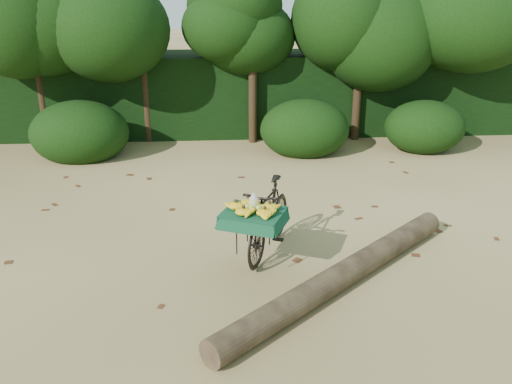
{
  "coord_description": "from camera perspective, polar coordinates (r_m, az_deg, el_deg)",
  "views": [
    {
      "loc": [
        -0.23,
        -6.36,
        3.2
      ],
      "look_at": [
        0.19,
        -0.32,
        0.91
      ],
      "focal_mm": 38.0,
      "sensor_mm": 36.0,
      "label": 1
    }
  ],
  "objects": [
    {
      "name": "ground",
      "position": [
        7.13,
        -1.7,
        -5.99
      ],
      "size": [
        80.0,
        80.0,
        0.0
      ],
      "primitive_type": "plane",
      "color": "tan",
      "rests_on": "ground"
    },
    {
      "name": "vendor_bicycle",
      "position": [
        6.83,
        1.32,
        -2.68
      ],
      "size": [
        1.17,
        1.76,
        0.96
      ],
      "rotation": [
        0.0,
        0.0,
        -0.4
      ],
      "color": "black",
      "rests_on": "ground"
    },
    {
      "name": "tree_row",
      "position": [
        11.93,
        -6.15,
        14.83
      ],
      "size": [
        14.5,
        2.0,
        4.0
      ],
      "primitive_type": null,
      "color": "black",
      "rests_on": "ground"
    },
    {
      "name": "bush_clumps",
      "position": [
        11.03,
        -0.03,
        6.28
      ],
      "size": [
        8.8,
        1.7,
        0.9
      ],
      "primitive_type": null,
      "color": "black",
      "rests_on": "ground"
    },
    {
      "name": "leaf_litter",
      "position": [
        7.71,
        -1.9,
        -3.79
      ],
      "size": [
        7.0,
        7.3,
        0.01
      ],
      "primitive_type": null,
      "color": "#4E2A14",
      "rests_on": "ground"
    },
    {
      "name": "hedge_backdrop",
      "position": [
        12.87,
        -2.91,
        10.4
      ],
      "size": [
        26.0,
        1.8,
        1.8
      ],
      "primitive_type": "cube",
      "color": "black",
      "rests_on": "ground"
    },
    {
      "name": "fallen_log",
      "position": [
        6.31,
        9.22,
        -8.54
      ],
      "size": [
        3.22,
        2.93,
        0.29
      ],
      "primitive_type": "cylinder",
      "rotation": [
        1.57,
        0.0,
        -0.84
      ],
      "color": "brown",
      "rests_on": "ground"
    }
  ]
}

